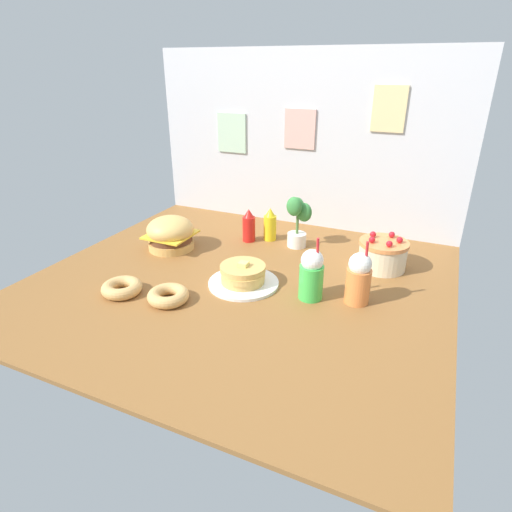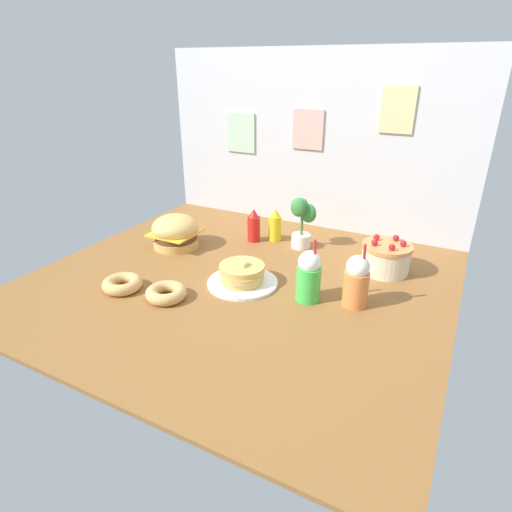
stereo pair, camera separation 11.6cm
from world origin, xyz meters
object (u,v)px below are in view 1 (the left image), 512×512
object	(u,v)px
burger	(170,234)
potted_plant	(298,220)
donut_chocolate	(168,295)
donut_pink_glaze	(122,288)
layer_cake	(383,254)
ketchup_bottle	(249,226)
mustard_bottle	(270,225)
cream_soda_cup	(311,275)
pancake_stack	(243,277)
orange_float_cup	(359,278)

from	to	relation	value
burger	potted_plant	distance (cm)	73.38
burger	donut_chocolate	xyz separation A→B (cm)	(33.43, -50.83, -6.14)
donut_pink_glaze	potted_plant	size ratio (longest dim) A/B	0.61
burger	potted_plant	world-z (taller)	potted_plant
layer_cake	donut_pink_glaze	xyz separation A→B (cm)	(-105.67, -77.12, -4.78)
ketchup_bottle	donut_chocolate	distance (cm)	79.91
donut_chocolate	burger	bearing A→B (deg)	123.33
ketchup_bottle	mustard_bottle	bearing A→B (deg)	32.85
ketchup_bottle	mustard_bottle	size ratio (longest dim) A/B	1.00
donut_pink_glaze	potted_plant	bearing A→B (deg)	57.24
cream_soda_cup	mustard_bottle	bearing A→B (deg)	127.40
pancake_stack	orange_float_cup	distance (cm)	54.33
cream_soda_cup	donut_chocolate	world-z (taller)	cream_soda_cup
layer_cake	donut_pink_glaze	bearing A→B (deg)	-143.88
ketchup_bottle	donut_chocolate	size ratio (longest dim) A/B	1.08
burger	donut_pink_glaze	distance (cm)	54.86
donut_pink_glaze	donut_chocolate	world-z (taller)	same
layer_cake	orange_float_cup	size ratio (longest dim) A/B	0.83
potted_plant	burger	bearing A→B (deg)	-153.27
cream_soda_cup	pancake_stack	bearing A→B (deg)	-177.98
donut_pink_glaze	potted_plant	world-z (taller)	potted_plant
cream_soda_cup	orange_float_cup	xyz separation A→B (cm)	(20.00, 5.06, 0.00)
pancake_stack	ketchup_bottle	world-z (taller)	ketchup_bottle
layer_cake	cream_soda_cup	size ratio (longest dim) A/B	0.83
mustard_bottle	donut_pink_glaze	bearing A→B (deg)	-112.67
ketchup_bottle	donut_pink_glaze	bearing A→B (deg)	-107.85
burger	donut_chocolate	bearing A→B (deg)	-56.67
donut_chocolate	potted_plant	size ratio (longest dim) A/B	0.61
pancake_stack	mustard_bottle	bearing A→B (deg)	100.03
pancake_stack	potted_plant	size ratio (longest dim) A/B	1.11
layer_cake	mustard_bottle	bearing A→B (deg)	169.79
burger	layer_cake	world-z (taller)	burger
burger	orange_float_cup	world-z (taller)	orange_float_cup
ketchup_bottle	potted_plant	world-z (taller)	potted_plant
mustard_bottle	orange_float_cup	xyz separation A→B (cm)	(63.78, -52.21, 2.50)
orange_float_cup	burger	bearing A→B (deg)	171.54
ketchup_bottle	orange_float_cup	world-z (taller)	orange_float_cup
pancake_stack	potted_plant	xyz separation A→B (cm)	(7.98, 55.54, 12.10)
cream_soda_cup	donut_pink_glaze	bearing A→B (deg)	-158.37
burger	potted_plant	bearing A→B (deg)	26.73
pancake_stack	mustard_bottle	xyz separation A→B (cm)	(-10.33, 58.45, 5.03)
orange_float_cup	donut_pink_glaze	xyz separation A→B (cm)	(-101.13, -37.22, -8.81)
orange_float_cup	donut_chocolate	bearing A→B (deg)	-156.01
pancake_stack	orange_float_cup	xyz separation A→B (cm)	(53.45, 6.24, 7.53)
mustard_bottle	orange_float_cup	distance (cm)	82.46
burger	pancake_stack	world-z (taller)	burger
burger	cream_soda_cup	bearing A→B (deg)	-13.35
mustard_bottle	orange_float_cup	world-z (taller)	orange_float_cup
layer_cake	orange_float_cup	bearing A→B (deg)	-96.50
layer_cake	burger	bearing A→B (deg)	-168.50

